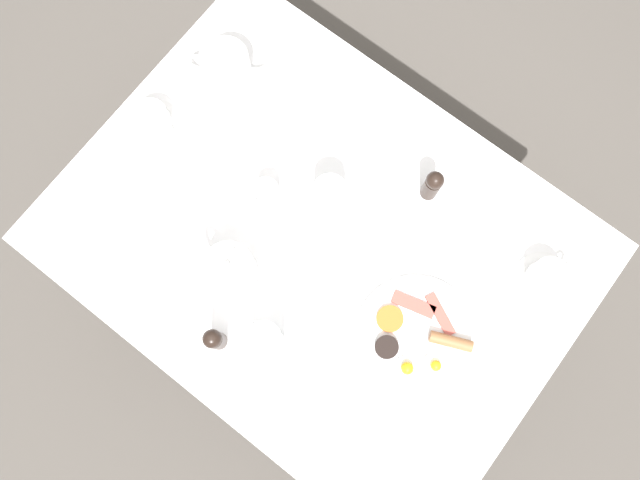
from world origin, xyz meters
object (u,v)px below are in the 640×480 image
breakfast_plate (417,338)px  knife_by_plate (127,246)px  teacup_with_saucer_left (152,121)px  teacup_with_saucer_right (547,278)px  teapot_far (230,270)px  creamer_jug (266,193)px  pepper_grinder (432,185)px  water_glass_short (330,197)px  teapot_near (226,67)px  salt_grinder (215,340)px  water_glass_tall (266,340)px  fork_by_plate (327,88)px

breakfast_plate → knife_by_plate: 0.72m
teacup_with_saucer_left → teacup_with_saucer_right: 1.02m
teapot_far → creamer_jug: bearing=113.2°
creamer_jug → pepper_grinder: 0.39m
teapot_far → water_glass_short: size_ratio=1.71×
teapot_far → knife_by_plate: (0.10, -0.24, -0.05)m
teapot_near → knife_by_plate: bearing=-107.8°
pepper_grinder → salt_grinder: bearing=-16.6°
water_glass_tall → fork_by_plate: water_glass_tall is taller
water_glass_short → fork_by_plate: (-0.24, -0.19, -0.06)m
teacup_with_saucer_left → water_glass_tall: (0.25, 0.56, 0.03)m
teapot_far → water_glass_tall: bearing=-15.9°
water_glass_tall → fork_by_plate: (-0.59, -0.28, -0.05)m
salt_grinder → knife_by_plate: size_ratio=0.58×
teapot_near → creamer_jug: 0.34m
teapot_far → teacup_with_saucer_left: teapot_far is taller
fork_by_plate → teacup_with_saucer_right: bearing=83.6°
teapot_near → fork_by_plate: bearing=2.0°
water_glass_tall → water_glass_short: water_glass_short is taller
teacup_with_saucer_left → salt_grinder: 0.57m
teacup_with_saucer_right → knife_by_plate: size_ratio=0.67×
pepper_grinder → knife_by_plate: (0.55, -0.49, -0.06)m
teapot_near → creamer_jug: (0.19, 0.28, -0.02)m
breakfast_plate → teacup_with_saucer_right: (-0.29, 0.16, 0.02)m
teacup_with_saucer_left → water_glass_short: 0.48m
teacup_with_saucer_left → water_glass_short: (-0.10, 0.47, 0.03)m
water_glass_short → fork_by_plate: 0.31m
teapot_far → knife_by_plate: size_ratio=1.01×
fork_by_plate → teacup_with_saucer_left: bearing=-39.1°
teacup_with_saucer_left → pepper_grinder: size_ratio=1.16×
creamer_jug → salt_grinder: 0.37m
water_glass_short → creamer_jug: size_ratio=1.47×
water_glass_short → fork_by_plate: water_glass_short is taller
water_glass_short → creamer_jug: bearing=-59.3°
water_glass_short → pepper_grinder: water_glass_short is taller
teapot_far → knife_by_plate: teapot_far is taller
salt_grinder → fork_by_plate: bearing=-164.0°
knife_by_plate → water_glass_short: bearing=139.9°
breakfast_plate → teacup_with_saucer_right: size_ratio=2.16×
creamer_jug → teapot_near: bearing=-124.2°
water_glass_tall → pepper_grinder: (-0.52, 0.09, 0.01)m
teapot_far → water_glass_short: bearing=82.6°
teapot_near → water_glass_short: same height
creamer_jug → salt_grinder: salt_grinder is taller
creamer_jug → pepper_grinder: bearing=129.1°
teapot_near → teacup_with_saucer_right: 0.93m
breakfast_plate → teapot_near: (-0.25, -0.77, 0.04)m
teacup_with_saucer_right → fork_by_plate: (-0.08, -0.70, -0.03)m
breakfast_plate → salt_grinder: size_ratio=2.47×
teapot_far → breakfast_plate: bearing=26.3°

